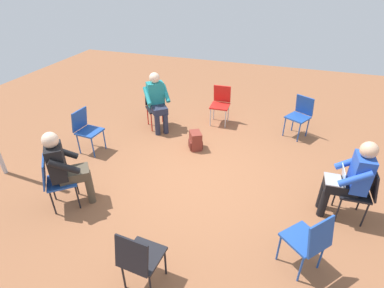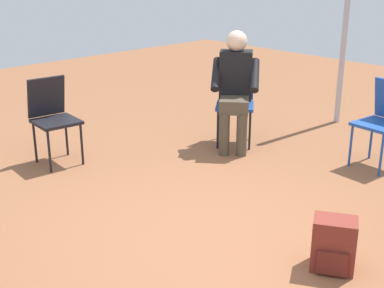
{
  "view_description": "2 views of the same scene",
  "coord_description": "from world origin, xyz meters",
  "px_view_note": "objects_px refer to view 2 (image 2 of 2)",
  "views": [
    {
      "loc": [
        1.18,
        -3.94,
        3.15
      ],
      "look_at": [
        -0.02,
        -0.3,
        0.82
      ],
      "focal_mm": 28.0,
      "sensor_mm": 36.0,
      "label": 1
    },
    {
      "loc": [
        2.47,
        2.46,
        1.97
      ],
      "look_at": [
        -0.18,
        -0.34,
        0.6
      ],
      "focal_mm": 50.0,
      "sensor_mm": 36.0,
      "label": 2
    }
  ],
  "objects_px": {
    "chair_west": "(384,117)",
    "backpack_near_laptop_user": "(333,247)",
    "chair_southwest": "(235,99)",
    "person_in_black": "(235,84)",
    "chair_south": "(53,114)"
  },
  "relations": [
    {
      "from": "chair_southwest",
      "to": "backpack_near_laptop_user",
      "type": "xyz_separation_m",
      "value": [
        1.43,
        2.17,
        -0.34
      ]
    },
    {
      "from": "backpack_near_laptop_user",
      "to": "chair_south",
      "type": "bearing_deg",
      "value": -83.83
    },
    {
      "from": "chair_southwest",
      "to": "person_in_black",
      "type": "relative_size",
      "value": 0.69
    },
    {
      "from": "chair_southwest",
      "to": "chair_south",
      "type": "xyz_separation_m",
      "value": [
        1.75,
        -0.83,
        0.0
      ]
    },
    {
      "from": "chair_southwest",
      "to": "backpack_near_laptop_user",
      "type": "relative_size",
      "value": 2.36
    },
    {
      "from": "chair_south",
      "to": "backpack_near_laptop_user",
      "type": "height_order",
      "value": "chair_south"
    },
    {
      "from": "chair_southwest",
      "to": "chair_west",
      "type": "distance_m",
      "value": 1.55
    },
    {
      "from": "chair_west",
      "to": "backpack_near_laptop_user",
      "type": "height_order",
      "value": "chair_west"
    },
    {
      "from": "chair_south",
      "to": "person_in_black",
      "type": "relative_size",
      "value": 0.69
    },
    {
      "from": "chair_west",
      "to": "backpack_near_laptop_user",
      "type": "relative_size",
      "value": 2.36
    },
    {
      "from": "chair_west",
      "to": "chair_south",
      "type": "relative_size",
      "value": 1.0
    },
    {
      "from": "person_in_black",
      "to": "backpack_near_laptop_user",
      "type": "relative_size",
      "value": 3.44
    },
    {
      "from": "chair_southwest",
      "to": "chair_south",
      "type": "relative_size",
      "value": 1.0
    },
    {
      "from": "person_in_black",
      "to": "chair_southwest",
      "type": "bearing_deg",
      "value": -90.0
    },
    {
      "from": "chair_southwest",
      "to": "person_in_black",
      "type": "xyz_separation_m",
      "value": [
        0.13,
        0.11,
        0.2
      ]
    }
  ]
}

